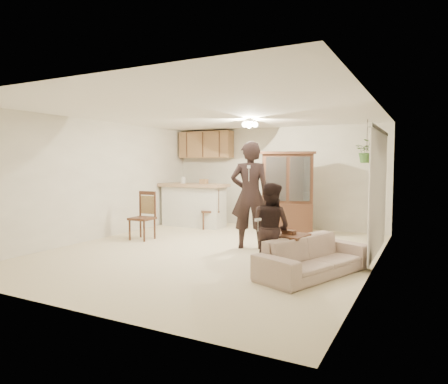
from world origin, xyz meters
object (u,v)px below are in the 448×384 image
at_px(child, 271,227).
at_px(chair_bar, 142,226).
at_px(chair_hutch_left, 210,217).
at_px(adult, 250,201).
at_px(sofa, 314,250).
at_px(china_hutch, 287,194).
at_px(side_table, 289,251).
at_px(chair_hutch_right, 297,220).

relative_size(child, chair_bar, 1.34).
bearing_deg(chair_hutch_left, child, 6.23).
distance_m(adult, child, 1.69).
distance_m(sofa, china_hutch, 3.18).
height_order(china_hutch, side_table, china_hutch).
distance_m(child, chair_hutch_right, 3.81).
xyz_separation_m(adult, chair_hutch_left, (-1.80, 1.64, -0.63)).
bearing_deg(side_table, china_hutch, 109.28).
distance_m(sofa, chair_hutch_right, 3.84).
distance_m(china_hutch, chair_hutch_right, 1.01).
bearing_deg(chair_bar, chair_hutch_right, 43.44).
bearing_deg(side_table, sofa, -12.76).
bearing_deg(china_hutch, chair_hutch_left, 154.40).
bearing_deg(child, adult, -41.89).
relative_size(child, chair_hutch_right, 1.47).
height_order(sofa, adult, adult).
xyz_separation_m(child, side_table, (0.21, 0.22, -0.39)).
height_order(adult, chair_hutch_right, adult).
height_order(adult, chair_bar, adult).
bearing_deg(side_table, chair_hutch_right, 105.33).
bearing_deg(china_hutch, child, -98.99).
bearing_deg(chair_hutch_left, sofa, 13.18).
bearing_deg(chair_bar, adult, 4.46).
bearing_deg(chair_hutch_left, chair_hutch_right, 72.90).
bearing_deg(adult, china_hutch, -118.27).
distance_m(china_hutch, side_table, 2.96).
bearing_deg(chair_bar, side_table, -16.57).
xyz_separation_m(side_table, chair_hutch_right, (-0.96, 3.50, -0.03)).
bearing_deg(child, side_table, -120.64).
bearing_deg(china_hutch, adult, -120.42).
distance_m(child, chair_bar, 3.50).
bearing_deg(adult, child, 103.13).
xyz_separation_m(chair_hutch_left, chair_hutch_right, (2.00, 0.68, -0.02)).
distance_m(chair_hutch_left, chair_hutch_right, 2.11).
relative_size(side_table, chair_hutch_right, 0.66).
xyz_separation_m(child, chair_hutch_right, (-0.74, 3.72, -0.42)).
xyz_separation_m(china_hutch, chair_bar, (-2.55, -1.83, -0.63)).
relative_size(china_hutch, chair_hutch_right, 2.03).
bearing_deg(side_table, chair_bar, 165.53).
xyz_separation_m(adult, chair_hutch_right, (0.20, 2.32, -0.64)).
bearing_deg(adult, chair_hutch_left, -63.33).
relative_size(chair_bar, chair_hutch_right, 1.10).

